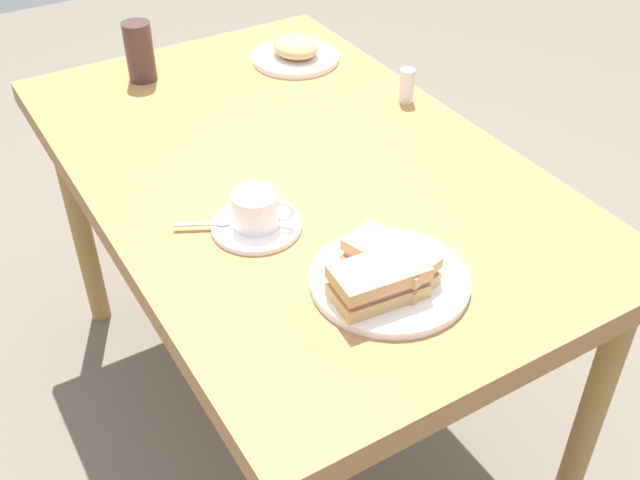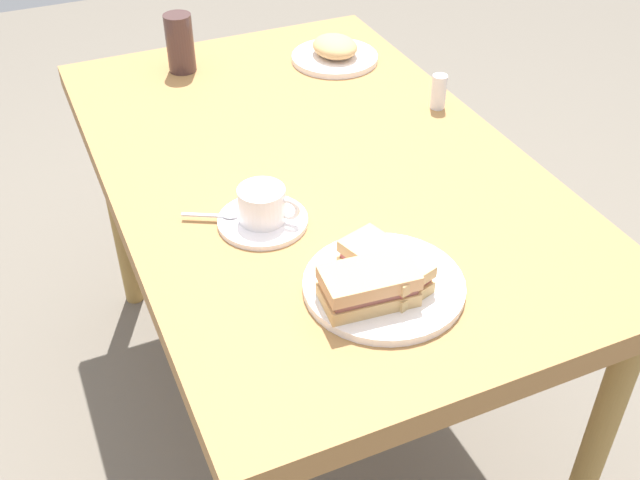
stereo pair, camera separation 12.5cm
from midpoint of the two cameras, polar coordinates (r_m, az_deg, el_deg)
ground_plane at (r=1.98m, az=1.49°, el=-11.90°), size 6.00×6.00×0.00m
dining_table at (r=1.54m, az=1.87°, el=3.68°), size 1.26×0.79×0.71m
sandwich_plate at (r=1.20m, az=7.72°, el=-3.49°), size 0.25×0.25×0.01m
sandwich_front at (r=1.19m, az=7.86°, el=-2.07°), size 0.16×0.11×0.05m
sandwich_back at (r=1.15m, az=6.74°, el=-3.52°), size 0.09×0.15×0.06m
coffee_saucer at (r=1.33m, az=-1.60°, el=1.32°), size 0.16×0.16×0.01m
coffee_cup at (r=1.31m, az=-1.55°, el=2.62°), size 0.09×0.10×0.06m
spoon at (r=1.33m, az=-4.86°, el=1.72°), size 0.06×0.09×0.01m
side_plate at (r=1.90m, az=3.04°, el=13.30°), size 0.21×0.21×0.01m
side_food_pile at (r=1.88m, az=3.07°, el=14.10°), size 0.12×0.10×0.04m
salt_shaker at (r=1.70m, az=10.93°, el=10.68°), size 0.03×0.03×0.08m
drinking_glass at (r=1.84m, az=-8.40°, el=14.20°), size 0.06×0.06×0.13m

